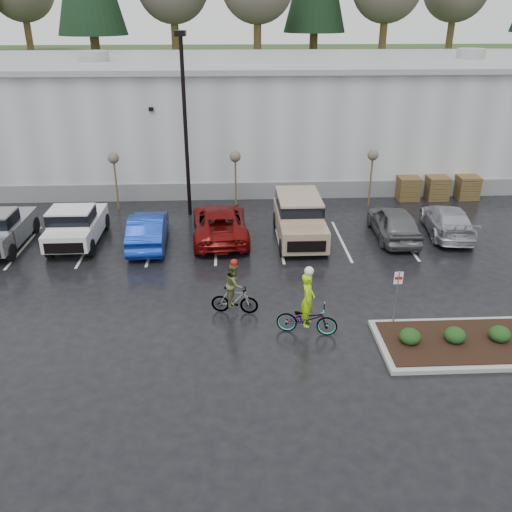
{
  "coord_description": "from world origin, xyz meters",
  "views": [
    {
      "loc": [
        -1.75,
        -15.72,
        10.19
      ],
      "look_at": [
        -0.83,
        3.61,
        1.3
      ],
      "focal_mm": 38.0,
      "sensor_mm": 36.0,
      "label": 1
    }
  ],
  "objects_px": {
    "pallet_stack_c": "(467,187)",
    "cyclist_olive": "(235,293)",
    "suv_tan": "(300,220)",
    "cyclist_hivis": "(307,313)",
    "pickup_white": "(78,222)",
    "fire_lane_sign": "(397,292)",
    "car_far_silver": "(447,220)",
    "sapling_west": "(114,161)",
    "sapling_mid": "(235,160)",
    "pickup_silver": "(2,226)",
    "pallet_stack_b": "(437,188)",
    "sapling_east": "(373,158)",
    "car_red": "(220,223)",
    "lamppost": "(184,107)",
    "pallet_stack_a": "(408,188)",
    "car_grey": "(394,222)",
    "car_blue": "(148,229)"
  },
  "relations": [
    {
      "from": "pallet_stack_c",
      "to": "car_far_silver",
      "type": "relative_size",
      "value": 0.28
    },
    {
      "from": "pallet_stack_b",
      "to": "lamppost",
      "type": "bearing_deg",
      "value": -171.98
    },
    {
      "from": "fire_lane_sign",
      "to": "cyclist_hivis",
      "type": "bearing_deg",
      "value": -176.66
    },
    {
      "from": "car_blue",
      "to": "suv_tan",
      "type": "xyz_separation_m",
      "value": [
        7.15,
        0.23,
        0.26
      ]
    },
    {
      "from": "pallet_stack_a",
      "to": "cyclist_olive",
      "type": "distance_m",
      "value": 16.14
    },
    {
      "from": "pallet_stack_c",
      "to": "cyclist_olive",
      "type": "xyz_separation_m",
      "value": [
        -13.7,
        -12.5,
        0.12
      ]
    },
    {
      "from": "pallet_stack_b",
      "to": "car_red",
      "type": "bearing_deg",
      "value": -156.86
    },
    {
      "from": "pickup_white",
      "to": "sapling_west",
      "type": "bearing_deg",
      "value": 76.96
    },
    {
      "from": "pickup_silver",
      "to": "pickup_white",
      "type": "bearing_deg",
      "value": 5.59
    },
    {
      "from": "pickup_silver",
      "to": "car_far_silver",
      "type": "relative_size",
      "value": 1.07
    },
    {
      "from": "pallet_stack_c",
      "to": "pallet_stack_b",
      "type": "bearing_deg",
      "value": 180.0
    },
    {
      "from": "pickup_white",
      "to": "fire_lane_sign",
      "type": "bearing_deg",
      "value": -33.18
    },
    {
      "from": "sapling_west",
      "to": "sapling_mid",
      "type": "relative_size",
      "value": 1.0
    },
    {
      "from": "fire_lane_sign",
      "to": "car_far_silver",
      "type": "xyz_separation_m",
      "value": [
        5.02,
        8.44,
        -0.7
      ]
    },
    {
      "from": "pickup_white",
      "to": "car_red",
      "type": "distance_m",
      "value": 6.69
    },
    {
      "from": "car_blue",
      "to": "suv_tan",
      "type": "height_order",
      "value": "suv_tan"
    },
    {
      "from": "sapling_west",
      "to": "fire_lane_sign",
      "type": "bearing_deg",
      "value": -47.33
    },
    {
      "from": "car_grey",
      "to": "car_far_silver",
      "type": "distance_m",
      "value": 2.78
    },
    {
      "from": "pallet_stack_c",
      "to": "pickup_white",
      "type": "height_order",
      "value": "pickup_white"
    },
    {
      "from": "pallet_stack_b",
      "to": "car_red",
      "type": "distance_m",
      "value": 13.63
    },
    {
      "from": "car_blue",
      "to": "cyclist_hivis",
      "type": "height_order",
      "value": "cyclist_hivis"
    },
    {
      "from": "fire_lane_sign",
      "to": "car_grey",
      "type": "xyz_separation_m",
      "value": [
        2.26,
        8.09,
        -0.62
      ]
    },
    {
      "from": "pallet_stack_a",
      "to": "pickup_white",
      "type": "xyz_separation_m",
      "value": [
        -17.52,
        -5.41,
        0.3
      ]
    },
    {
      "from": "pallet_stack_a",
      "to": "pallet_stack_c",
      "type": "bearing_deg",
      "value": 0.0
    },
    {
      "from": "lamppost",
      "to": "car_blue",
      "type": "relative_size",
      "value": 1.98
    },
    {
      "from": "pickup_silver",
      "to": "car_far_silver",
      "type": "bearing_deg",
      "value": 1.05
    },
    {
      "from": "pickup_silver",
      "to": "sapling_mid",
      "type": "bearing_deg",
      "value": 23.48
    },
    {
      "from": "lamppost",
      "to": "sapling_mid",
      "type": "bearing_deg",
      "value": 21.8
    },
    {
      "from": "sapling_east",
      "to": "cyclist_olive",
      "type": "height_order",
      "value": "sapling_east"
    },
    {
      "from": "suv_tan",
      "to": "cyclist_hivis",
      "type": "bearing_deg",
      "value": -95.13
    },
    {
      "from": "lamppost",
      "to": "car_grey",
      "type": "relative_size",
      "value": 2.01
    },
    {
      "from": "suv_tan",
      "to": "cyclist_hivis",
      "type": "xyz_separation_m",
      "value": [
        -0.73,
        -8.19,
        -0.26
      ]
    },
    {
      "from": "car_blue",
      "to": "car_red",
      "type": "distance_m",
      "value": 3.4
    },
    {
      "from": "suv_tan",
      "to": "cyclist_olive",
      "type": "relative_size",
      "value": 2.36
    },
    {
      "from": "pickup_silver",
      "to": "cyclist_hivis",
      "type": "distance_m",
      "value": 15.53
    },
    {
      "from": "sapling_mid",
      "to": "pallet_stack_b",
      "type": "relative_size",
      "value": 2.37
    },
    {
      "from": "cyclist_olive",
      "to": "car_far_silver",
      "type": "bearing_deg",
      "value": -46.84
    },
    {
      "from": "pallet_stack_c",
      "to": "suv_tan",
      "type": "bearing_deg",
      "value": -151.17
    },
    {
      "from": "sapling_west",
      "to": "pallet_stack_c",
      "type": "xyz_separation_m",
      "value": [
        20.0,
        1.0,
        -2.05
      ]
    },
    {
      "from": "pallet_stack_c",
      "to": "fire_lane_sign",
      "type": "relative_size",
      "value": 0.61
    },
    {
      "from": "lamppost",
      "to": "car_grey",
      "type": "height_order",
      "value": "lamppost"
    },
    {
      "from": "pallet_stack_a",
      "to": "cyclist_hivis",
      "type": "relative_size",
      "value": 0.54
    },
    {
      "from": "fire_lane_sign",
      "to": "car_far_silver",
      "type": "relative_size",
      "value": 0.45
    },
    {
      "from": "suv_tan",
      "to": "car_grey",
      "type": "bearing_deg",
      "value": 1.01
    },
    {
      "from": "suv_tan",
      "to": "cyclist_hivis",
      "type": "distance_m",
      "value": 8.22
    },
    {
      "from": "pickup_white",
      "to": "cyclist_hivis",
      "type": "xyz_separation_m",
      "value": [
        9.76,
        -8.56,
        -0.21
      ]
    },
    {
      "from": "pickup_white",
      "to": "cyclist_olive",
      "type": "relative_size",
      "value": 2.41
    },
    {
      "from": "sapling_mid",
      "to": "pickup_silver",
      "type": "xyz_separation_m",
      "value": [
        -10.93,
        -4.75,
        -1.75
      ]
    },
    {
      "from": "pallet_stack_a",
      "to": "fire_lane_sign",
      "type": "distance_m",
      "value": 14.6
    },
    {
      "from": "pallet_stack_c",
      "to": "suv_tan",
      "type": "distance_m",
      "value": 12.02
    }
  ]
}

